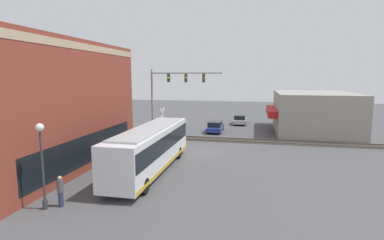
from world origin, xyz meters
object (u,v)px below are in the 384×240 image
object	(u,v)px
streetlamp	(42,159)
pedestrian_by_lamp	(60,191)
crossing_signal	(162,122)
parked_car_silver	(240,120)
city_bus	(151,147)
parked_car_blue	(215,127)
pedestrian_at_crossing	(164,134)

from	to	relation	value
streetlamp	pedestrian_by_lamp	xyz separation A→B (m)	(0.46, -0.64, -1.93)
pedestrian_by_lamp	crossing_signal	bearing A→B (deg)	-1.83
crossing_signal	parked_car_silver	distance (m)	16.47
city_bus	parked_car_blue	size ratio (longest dim) A/B	2.64
city_bus	pedestrian_at_crossing	world-z (taller)	city_bus
crossing_signal	pedestrian_at_crossing	world-z (taller)	crossing_signal
city_bus	streetlamp	world-z (taller)	streetlamp
parked_car_blue	pedestrian_at_crossing	xyz separation A→B (m)	(-7.18, 4.78, 0.18)
pedestrian_at_crossing	streetlamp	bearing A→B (deg)	176.05
crossing_signal	pedestrian_by_lamp	world-z (taller)	crossing_signal
city_bus	pedestrian_at_crossing	size ratio (longest dim) A/B	7.38
parked_car_blue	parked_car_silver	bearing A→B (deg)	-21.51
parked_car_blue	parked_car_silver	xyz separation A→B (m)	(7.10, -2.80, -0.00)
pedestrian_by_lamp	streetlamp	bearing A→B (deg)	125.73
city_bus	parked_car_silver	world-z (taller)	city_bus
parked_car_blue	pedestrian_at_crossing	distance (m)	8.63
crossing_signal	pedestrian_by_lamp	bearing A→B (deg)	178.17
crossing_signal	parked_car_silver	bearing A→B (deg)	-27.67
streetlamp	pedestrian_by_lamp	bearing A→B (deg)	-54.27
streetlamp	parked_car_silver	bearing A→B (deg)	-15.44
streetlamp	parked_car_blue	bearing A→B (deg)	-13.62
parked_car_silver	pedestrian_by_lamp	world-z (taller)	pedestrian_by_lamp
city_bus	parked_car_blue	xyz separation A→B (m)	(17.27, -2.60, -1.21)
parked_car_silver	streetlamp	bearing A→B (deg)	164.56
crossing_signal	streetlamp	size ratio (longest dim) A/B	0.80
city_bus	streetlamp	distance (m)	8.26
crossing_signal	streetlamp	distance (m)	17.38
crossing_signal	pedestrian_at_crossing	bearing A→B (deg)	-7.04
pedestrian_by_lamp	parked_car_blue	bearing A→B (deg)	-12.43
streetlamp	pedestrian_at_crossing	xyz separation A→B (m)	(17.57, -1.21, -1.98)
crossing_signal	pedestrian_by_lamp	size ratio (longest dim) A/B	2.17
crossing_signal	parked_car_blue	world-z (taller)	crossing_signal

